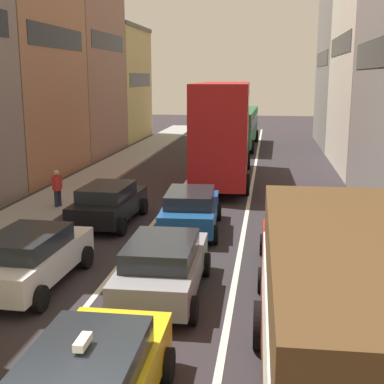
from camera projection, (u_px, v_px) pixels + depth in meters
sidewalk_left at (84, 184)px, 26.53m from camera, size 2.60×64.00×0.14m
lane_stripe_left at (181, 188)px, 25.83m from camera, size 0.16×60.00×0.01m
lane_stripe_right at (251, 190)px, 25.35m from camera, size 0.16×60.00×0.01m
removalist_box_truck at (352, 329)px, 7.23m from camera, size 2.84×7.75×3.58m
sedan_centre_lane_second at (163, 266)px, 12.98m from camera, size 2.13×4.34×1.49m
wagon_left_lane_second at (30, 257)px, 13.61m from camera, size 2.17×4.35×1.49m
hatchback_centre_lane_third at (191, 209)px, 18.51m from camera, size 2.26×4.40×1.49m
sedan_left_lane_third at (109, 203)px, 19.47m from camera, size 2.15×4.35×1.49m
sedan_right_lane_behind_truck at (297, 246)px, 14.46m from camera, size 2.07×4.31×1.49m
bus_mid_queue_primary at (223, 127)px, 26.93m from camera, size 3.07×10.58×5.06m
bus_far_queue_secondary at (238, 125)px, 40.21m from camera, size 2.94×10.54×2.90m
pedestrian_mid_sidewalk at (57, 187)px, 21.45m from camera, size 0.34×0.51×1.66m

